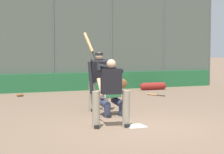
{
  "coord_description": "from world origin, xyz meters",
  "views": [
    {
      "loc": [
        3.54,
        7.5,
        1.67
      ],
      "look_at": [
        0.16,
        -1.0,
        1.05
      ],
      "focal_mm": 60.0,
      "sensor_mm": 36.0,
      "label": 1
    }
  ],
  "objects_px": {
    "fielding_glove_on_dirt": "(20,95)",
    "spare_bat_by_padding": "(98,92)",
    "batter_at_plate": "(111,90)",
    "catcher_behind_plate": "(111,91)",
    "umpire_home": "(99,80)",
    "equipment_bag_dugout_side": "(153,86)",
    "spare_bat_third_base_side": "(154,95)"
  },
  "relations": [
    {
      "from": "fielding_glove_on_dirt",
      "to": "spare_bat_by_padding",
      "type": "bearing_deg",
      "value": -179.04
    },
    {
      "from": "batter_at_plate",
      "to": "fielding_glove_on_dirt",
      "type": "height_order",
      "value": "batter_at_plate"
    },
    {
      "from": "batter_at_plate",
      "to": "spare_bat_by_padding",
      "type": "height_order",
      "value": "batter_at_plate"
    },
    {
      "from": "catcher_behind_plate",
      "to": "spare_bat_by_padding",
      "type": "distance_m",
      "value": 5.48
    },
    {
      "from": "umpire_home",
      "to": "equipment_bag_dugout_side",
      "type": "distance_m",
      "value": 6.29
    },
    {
      "from": "spare_bat_third_base_side",
      "to": "fielding_glove_on_dirt",
      "type": "xyz_separation_m",
      "value": [
        4.79,
        -1.6,
        0.02
      ]
    },
    {
      "from": "umpire_home",
      "to": "catcher_behind_plate",
      "type": "bearing_deg",
      "value": 94.93
    },
    {
      "from": "spare_bat_by_padding",
      "to": "umpire_home",
      "type": "bearing_deg",
      "value": 116.68
    },
    {
      "from": "catcher_behind_plate",
      "to": "spare_bat_third_base_side",
      "type": "bearing_deg",
      "value": -137.89
    },
    {
      "from": "spare_bat_third_base_side",
      "to": "equipment_bag_dugout_side",
      "type": "distance_m",
      "value": 2.16
    },
    {
      "from": "spare_bat_by_padding",
      "to": "fielding_glove_on_dirt",
      "type": "height_order",
      "value": "fielding_glove_on_dirt"
    },
    {
      "from": "catcher_behind_plate",
      "to": "fielding_glove_on_dirt",
      "type": "distance_m",
      "value": 5.47
    },
    {
      "from": "umpire_home",
      "to": "spare_bat_third_base_side",
      "type": "bearing_deg",
      "value": -136.87
    },
    {
      "from": "umpire_home",
      "to": "equipment_bag_dugout_side",
      "type": "bearing_deg",
      "value": -129.47
    },
    {
      "from": "umpire_home",
      "to": "fielding_glove_on_dirt",
      "type": "height_order",
      "value": "umpire_home"
    },
    {
      "from": "batter_at_plate",
      "to": "catcher_behind_plate",
      "type": "height_order",
      "value": "batter_at_plate"
    },
    {
      "from": "batter_at_plate",
      "to": "fielding_glove_on_dirt",
      "type": "bearing_deg",
      "value": -69.95
    },
    {
      "from": "catcher_behind_plate",
      "to": "spare_bat_third_base_side",
      "type": "height_order",
      "value": "catcher_behind_plate"
    },
    {
      "from": "fielding_glove_on_dirt",
      "to": "equipment_bag_dugout_side",
      "type": "bearing_deg",
      "value": -176.87
    },
    {
      "from": "spare_bat_by_padding",
      "to": "spare_bat_third_base_side",
      "type": "relative_size",
      "value": 0.73
    },
    {
      "from": "equipment_bag_dugout_side",
      "to": "spare_bat_third_base_side",
      "type": "bearing_deg",
      "value": 62.47
    },
    {
      "from": "catcher_behind_plate",
      "to": "spare_bat_by_padding",
      "type": "relative_size",
      "value": 2.02
    },
    {
      "from": "batter_at_plate",
      "to": "umpire_home",
      "type": "bearing_deg",
      "value": -92.49
    },
    {
      "from": "catcher_behind_plate",
      "to": "equipment_bag_dugout_side",
      "type": "bearing_deg",
      "value": -133.61
    },
    {
      "from": "batter_at_plate",
      "to": "catcher_behind_plate",
      "type": "relative_size",
      "value": 1.68
    },
    {
      "from": "spare_bat_by_padding",
      "to": "spare_bat_third_base_side",
      "type": "distance_m",
      "value": 2.34
    },
    {
      "from": "batter_at_plate",
      "to": "catcher_behind_plate",
      "type": "xyz_separation_m",
      "value": [
        -0.57,
        -1.4,
        -0.17
      ]
    },
    {
      "from": "spare_bat_third_base_side",
      "to": "equipment_bag_dugout_side",
      "type": "relative_size",
      "value": 0.67
    },
    {
      "from": "catcher_behind_plate",
      "to": "fielding_glove_on_dirt",
      "type": "bearing_deg",
      "value": -79.06
    },
    {
      "from": "fielding_glove_on_dirt",
      "to": "spare_bat_third_base_side",
      "type": "bearing_deg",
      "value": 161.57
    },
    {
      "from": "spare_bat_third_base_side",
      "to": "equipment_bag_dugout_side",
      "type": "height_order",
      "value": "equipment_bag_dugout_side"
    },
    {
      "from": "catcher_behind_plate",
      "to": "spare_bat_by_padding",
      "type": "bearing_deg",
      "value": -112.48
    }
  ]
}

